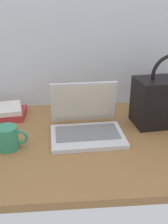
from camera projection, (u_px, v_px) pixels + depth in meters
desk at (81, 140)px, 1.12m from camera, size 1.60×0.76×0.03m
laptop at (86, 124)px, 1.13m from camera, size 0.32×0.28×0.21m
coffee_mug at (8, 138)px, 1.01m from camera, size 0.12×0.09×0.09m
handbag at (167, 100)px, 1.20m from camera, size 0.32×0.19×0.33m
book_stack at (6, 112)px, 1.29m from camera, size 0.19×0.18×0.05m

